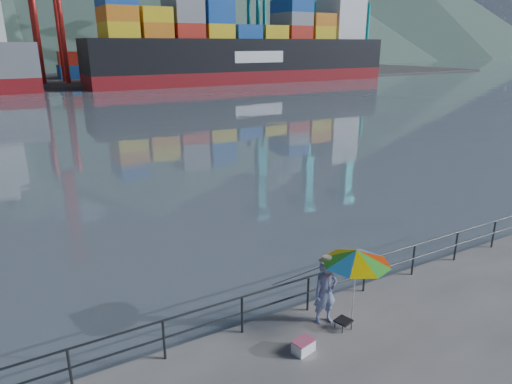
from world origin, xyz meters
TOP-DOWN VIEW (x-y plane):
  - harbor_water at (0.00, 130.00)m, footprint 500.00×280.00m
  - far_dock at (10.00, 93.00)m, footprint 200.00×40.00m
  - guardrail at (0.00, 1.70)m, footprint 22.00×0.06m
  - container_stacks at (34.66, 93.45)m, footprint 58.00×5.40m
  - fisherman at (1.06, 1.06)m, footprint 0.69×0.51m
  - beach_umbrella at (1.59, 0.61)m, footprint 1.89×1.89m
  - folding_stool at (1.29, 0.58)m, footprint 0.45×0.45m
  - cooler_bag at (-0.12, 0.32)m, footprint 0.55×0.42m
  - fishing_rod at (0.86, 2.06)m, footprint 0.56×1.58m
  - container_ship at (39.21, 71.75)m, footprint 58.84×9.81m

SIDE VIEW (x-z plane):
  - harbor_water at x=0.00m, z-range 0.00..0.00m
  - far_dock at x=10.00m, z-range -0.20..0.20m
  - fishing_rod at x=0.86m, z-range -0.59..0.59m
  - folding_stool at x=1.29m, z-range 0.01..0.25m
  - cooler_bag at x=-0.12m, z-range 0.00..0.28m
  - guardrail at x=0.00m, z-range 0.01..1.03m
  - fisherman at x=1.06m, z-range 0.00..1.71m
  - beach_umbrella at x=1.59m, z-range 0.87..2.96m
  - container_stacks at x=34.66m, z-range -0.99..6.81m
  - container_ship at x=39.21m, z-range -3.21..14.89m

